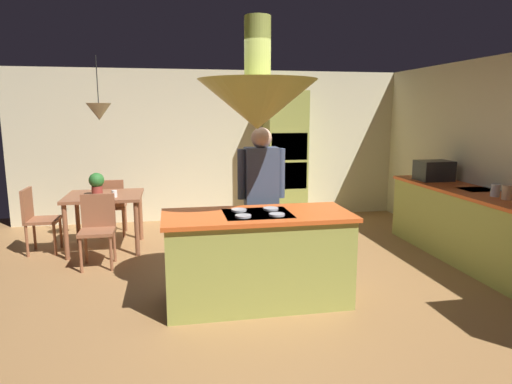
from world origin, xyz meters
TOP-DOWN VIEW (x-y plane):
  - ground at (0.00, 0.00)m, footprint 8.16×8.16m
  - wall_back at (0.00, 3.45)m, footprint 6.80×0.10m
  - wall_right at (3.25, 0.40)m, footprint 0.10×7.20m
  - kitchen_island at (0.00, -0.20)m, footprint 1.82×0.79m
  - counter_run_right at (2.84, 0.60)m, footprint 0.73×2.62m
  - oven_tower at (1.10, 3.04)m, footprint 0.66×0.62m
  - dining_table at (-1.70, 1.90)m, footprint 0.99×0.89m
  - person_at_island at (0.17, 0.46)m, footprint 0.53×0.23m
  - range_hood at (0.00, -0.20)m, footprint 1.10×1.10m
  - pendant_light_over_table at (-1.70, 1.90)m, footprint 0.32×0.32m
  - chair_facing_island at (-1.70, 1.24)m, footprint 0.40×0.40m
  - chair_by_back_wall at (-1.70, 2.56)m, footprint 0.40×0.40m
  - chair_at_corner at (-2.57, 1.90)m, footprint 0.40×0.40m
  - potted_plant_on_table at (-1.78, 1.89)m, footprint 0.20×0.20m
  - cup_on_table at (-1.54, 1.68)m, footprint 0.07×0.07m
  - canister_flour at (2.84, -0.05)m, footprint 0.10×0.10m
  - canister_sugar at (2.84, 0.13)m, footprint 0.10×0.10m
  - microwave_on_counter at (2.84, 1.38)m, footprint 0.46×0.36m

SIDE VIEW (x-z plane):
  - ground at x=0.00m, z-range 0.00..0.00m
  - kitchen_island at x=0.00m, z-range -0.01..0.92m
  - counter_run_right at x=2.84m, z-range 0.01..0.91m
  - chair_facing_island at x=-1.70m, z-range 0.07..0.94m
  - chair_by_back_wall at x=-1.70m, z-range 0.07..0.94m
  - chair_at_corner at x=-2.57m, z-range 0.07..0.94m
  - dining_table at x=-1.70m, z-range 0.27..1.03m
  - cup_on_table at x=-1.54m, z-range 0.76..0.85m
  - potted_plant_on_table at x=-1.78m, z-range 0.78..1.08m
  - canister_sugar at x=2.84m, z-range 0.90..1.04m
  - person_at_island at x=0.17m, z-range 0.13..1.82m
  - canister_flour at x=2.84m, z-range 0.90..1.06m
  - microwave_on_counter at x=2.84m, z-range 0.90..1.18m
  - oven_tower at x=1.10m, z-range 0.00..2.20m
  - wall_back at x=0.00m, z-range 0.00..2.55m
  - wall_right at x=3.25m, z-range 0.00..2.55m
  - pendant_light_over_table at x=-1.70m, z-range 1.45..2.27m
  - range_hood at x=0.00m, z-range 1.45..2.45m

